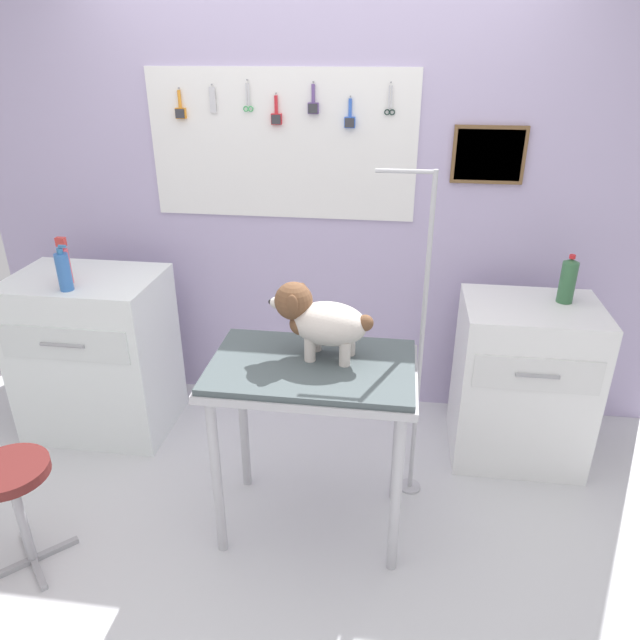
{
  "coord_description": "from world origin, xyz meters",
  "views": [
    {
      "loc": [
        0.47,
        -1.97,
        2.06
      ],
      "look_at": [
        0.17,
        0.17,
        1.05
      ],
      "focal_mm": 32.69,
      "sensor_mm": 36.0,
      "label": 1
    }
  ],
  "objects_px": {
    "grooming_table": "(312,385)",
    "dog": "(319,319)",
    "cabinet_right": "(522,382)",
    "conditioner_bottle": "(64,271)",
    "grooming_arm": "(418,359)",
    "counter_left": "(96,354)",
    "soda_bottle": "(568,280)",
    "stool": "(12,486)"
  },
  "relations": [
    {
      "from": "grooming_table",
      "to": "dog",
      "type": "bearing_deg",
      "value": 74.14
    },
    {
      "from": "cabinet_right",
      "to": "conditioner_bottle",
      "type": "xyz_separation_m",
      "value": [
        -2.35,
        -0.24,
        0.59
      ]
    },
    {
      "from": "grooming_table",
      "to": "grooming_arm",
      "type": "height_order",
      "value": "grooming_arm"
    },
    {
      "from": "counter_left",
      "to": "grooming_arm",
      "type": "bearing_deg",
      "value": -10.42
    },
    {
      "from": "dog",
      "to": "soda_bottle",
      "type": "height_order",
      "value": "dog"
    },
    {
      "from": "counter_left",
      "to": "stool",
      "type": "relative_size",
      "value": 1.8
    },
    {
      "from": "cabinet_right",
      "to": "conditioner_bottle",
      "type": "distance_m",
      "value": 2.44
    },
    {
      "from": "dog",
      "to": "counter_left",
      "type": "distance_m",
      "value": 1.58
    },
    {
      "from": "grooming_table",
      "to": "dog",
      "type": "height_order",
      "value": "dog"
    },
    {
      "from": "cabinet_right",
      "to": "soda_bottle",
      "type": "bearing_deg",
      "value": 23.92
    },
    {
      "from": "grooming_arm",
      "to": "stool",
      "type": "xyz_separation_m",
      "value": [
        -1.64,
        -0.71,
        -0.33
      ]
    },
    {
      "from": "grooming_arm",
      "to": "counter_left",
      "type": "distance_m",
      "value": 1.85
    },
    {
      "from": "stool",
      "to": "soda_bottle",
      "type": "relative_size",
      "value": 2.09
    },
    {
      "from": "grooming_arm",
      "to": "conditioner_bottle",
      "type": "xyz_separation_m",
      "value": [
        -1.78,
        0.15,
        0.29
      ]
    },
    {
      "from": "stool",
      "to": "grooming_arm",
      "type": "bearing_deg",
      "value": 23.54
    },
    {
      "from": "counter_left",
      "to": "cabinet_right",
      "type": "height_order",
      "value": "counter_left"
    },
    {
      "from": "grooming_table",
      "to": "dog",
      "type": "xyz_separation_m",
      "value": [
        0.02,
        0.07,
        0.28
      ]
    },
    {
      "from": "cabinet_right",
      "to": "stool",
      "type": "bearing_deg",
      "value": -153.43
    },
    {
      "from": "grooming_table",
      "to": "soda_bottle",
      "type": "bearing_deg",
      "value": 32.89
    },
    {
      "from": "counter_left",
      "to": "soda_bottle",
      "type": "distance_m",
      "value": 2.58
    },
    {
      "from": "grooming_table",
      "to": "conditioner_bottle",
      "type": "bearing_deg",
      "value": 161.34
    },
    {
      "from": "cabinet_right",
      "to": "soda_bottle",
      "type": "relative_size",
      "value": 3.56
    },
    {
      "from": "stool",
      "to": "conditioner_bottle",
      "type": "xyz_separation_m",
      "value": [
        -0.14,
        0.86,
        0.62
      ]
    },
    {
      "from": "grooming_table",
      "to": "soda_bottle",
      "type": "height_order",
      "value": "soda_bottle"
    },
    {
      "from": "stool",
      "to": "soda_bottle",
      "type": "distance_m",
      "value": 2.7
    },
    {
      "from": "cabinet_right",
      "to": "grooming_table",
      "type": "bearing_deg",
      "value": -145.88
    },
    {
      "from": "grooming_arm",
      "to": "cabinet_right",
      "type": "xyz_separation_m",
      "value": [
        0.57,
        0.39,
        -0.31
      ]
    },
    {
      "from": "dog",
      "to": "stool",
      "type": "xyz_separation_m",
      "value": [
        -1.21,
        -0.48,
        -0.61
      ]
    },
    {
      "from": "cabinet_right",
      "to": "stool",
      "type": "distance_m",
      "value": 2.47
    },
    {
      "from": "grooming_arm",
      "to": "stool",
      "type": "relative_size",
      "value": 3.1
    },
    {
      "from": "counter_left",
      "to": "cabinet_right",
      "type": "xyz_separation_m",
      "value": [
        2.37,
        0.06,
        -0.02
      ]
    },
    {
      "from": "grooming_table",
      "to": "counter_left",
      "type": "height_order",
      "value": "counter_left"
    },
    {
      "from": "counter_left",
      "to": "cabinet_right",
      "type": "relative_size",
      "value": 1.06
    },
    {
      "from": "grooming_table",
      "to": "stool",
      "type": "bearing_deg",
      "value": -160.85
    },
    {
      "from": "grooming_arm",
      "to": "dog",
      "type": "bearing_deg",
      "value": -151.66
    },
    {
      "from": "conditioner_bottle",
      "to": "soda_bottle",
      "type": "relative_size",
      "value": 0.96
    },
    {
      "from": "soda_bottle",
      "to": "cabinet_right",
      "type": "bearing_deg",
      "value": -156.08
    },
    {
      "from": "grooming_table",
      "to": "conditioner_bottle",
      "type": "distance_m",
      "value": 1.43
    },
    {
      "from": "grooming_table",
      "to": "grooming_arm",
      "type": "xyz_separation_m",
      "value": [
        0.45,
        0.3,
        -0.01
      ]
    },
    {
      "from": "grooming_table",
      "to": "cabinet_right",
      "type": "xyz_separation_m",
      "value": [
        1.02,
        0.69,
        -0.31
      ]
    },
    {
      "from": "dog",
      "to": "cabinet_right",
      "type": "distance_m",
      "value": 1.32
    },
    {
      "from": "dog",
      "to": "stool",
      "type": "bearing_deg",
      "value": -158.26
    }
  ]
}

